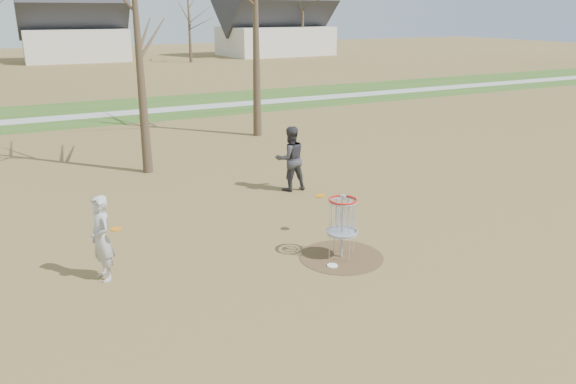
{
  "coord_description": "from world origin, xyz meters",
  "views": [
    {
      "loc": [
        -6.04,
        -9.19,
        5.0
      ],
      "look_at": [
        -0.5,
        1.5,
        1.1
      ],
      "focal_mm": 35.0,
      "sensor_mm": 36.0,
      "label": 1
    }
  ],
  "objects_px": {
    "player_standing": "(101,238)",
    "disc_grounded": "(332,266)",
    "player_throwing": "(290,159)",
    "disc_golf_basket": "(342,217)"
  },
  "relations": [
    {
      "from": "disc_golf_basket",
      "to": "player_throwing",
      "type": "bearing_deg",
      "value": 75.34
    },
    {
      "from": "disc_grounded",
      "to": "player_standing",
      "type": "bearing_deg",
      "value": 159.53
    },
    {
      "from": "player_throwing",
      "to": "disc_golf_basket",
      "type": "bearing_deg",
      "value": 79.79
    },
    {
      "from": "player_throwing",
      "to": "disc_golf_basket",
      "type": "relative_size",
      "value": 1.39
    },
    {
      "from": "player_standing",
      "to": "disc_golf_basket",
      "type": "xyz_separation_m",
      "value": [
        4.64,
        -1.27,
        0.07
      ]
    },
    {
      "from": "player_standing",
      "to": "disc_golf_basket",
      "type": "distance_m",
      "value": 4.81
    },
    {
      "from": "player_throwing",
      "to": "disc_grounded",
      "type": "height_order",
      "value": "player_throwing"
    },
    {
      "from": "player_standing",
      "to": "player_throwing",
      "type": "distance_m",
      "value": 6.79
    },
    {
      "from": "player_standing",
      "to": "disc_grounded",
      "type": "relative_size",
      "value": 7.72
    },
    {
      "from": "player_standing",
      "to": "disc_grounded",
      "type": "height_order",
      "value": "player_standing"
    }
  ]
}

